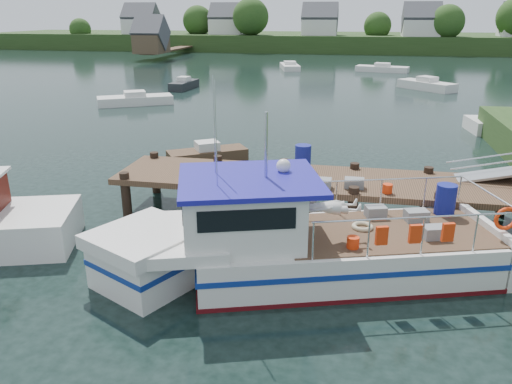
% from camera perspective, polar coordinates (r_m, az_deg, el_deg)
% --- Properties ---
extents(ground_plane, '(160.00, 160.00, 0.00)m').
position_cam_1_polar(ground_plane, '(17.30, 4.22, -2.62)').
color(ground_plane, black).
extents(far_shore, '(140.00, 42.55, 9.22)m').
position_cam_1_polar(far_shore, '(98.39, 10.52, 16.85)').
color(far_shore, '#28411A').
rests_on(far_shore, ground).
extents(dock, '(16.60, 3.00, 4.78)m').
position_cam_1_polar(dock, '(17.14, 26.59, 3.00)').
color(dock, '#4B3423').
rests_on(dock, ground).
extents(lobster_boat, '(10.70, 5.83, 5.22)m').
position_cam_1_polar(lobster_boat, '(13.04, 4.30, -5.86)').
color(lobster_boat, silver).
rests_on(lobster_boat, ground).
extents(moored_rowboat, '(3.69, 2.98, 1.05)m').
position_cam_1_polar(moored_rowboat, '(23.16, -5.57, 4.18)').
color(moored_rowboat, '#4B3423').
rests_on(moored_rowboat, ground).
extents(moored_far, '(6.34, 3.32, 1.03)m').
position_cam_1_polar(moored_far, '(62.72, 14.21, 13.52)').
color(moored_far, silver).
rests_on(moored_far, ground).
extents(moored_a, '(5.74, 4.37, 1.02)m').
position_cam_1_polar(moored_a, '(39.65, -13.64, 10.23)').
color(moored_a, silver).
rests_on(moored_a, ground).
extents(moored_b, '(5.08, 5.14, 1.19)m').
position_cam_1_polar(moored_b, '(48.77, 18.91, 11.51)').
color(moored_b, silver).
rests_on(moored_b, ground).
extents(moored_d, '(3.31, 6.08, 0.98)m').
position_cam_1_polar(moored_d, '(63.78, 3.88, 14.14)').
color(moored_d, silver).
rests_on(moored_d, ground).
extents(moored_e, '(1.72, 4.12, 1.11)m').
position_cam_1_polar(moored_e, '(47.26, -8.23, 12.08)').
color(moored_e, black).
rests_on(moored_e, ground).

